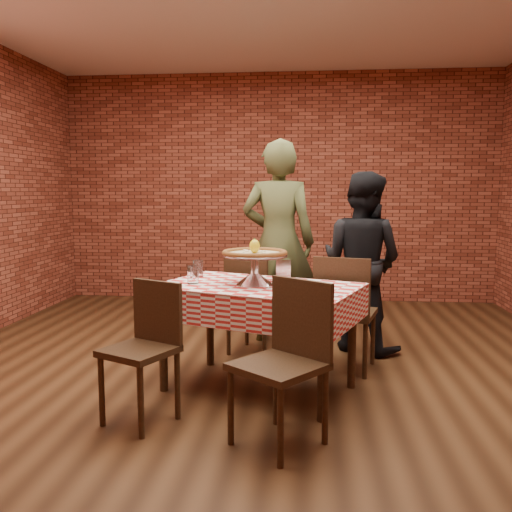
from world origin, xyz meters
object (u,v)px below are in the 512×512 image
object	(u,v)px
chair_near_left	(139,354)
chair_far_right	(346,312)
diner_black	(361,262)
water_glass_right	(198,268)
diner_olive	(278,242)
pizza_stand	(255,270)
chair_near_right	(278,365)
chair_far_left	(255,303)
table	(258,338)
pizza	(255,254)
condiment_caddy	(284,269)
water_glass_left	(193,275)

from	to	relation	value
chair_near_left	chair_far_right	size ratio (longest dim) A/B	0.94
chair_far_right	diner_black	size ratio (longest dim) A/B	0.58
water_glass_right	diner_olive	distance (m)	1.14
pizza_stand	water_glass_right	world-z (taller)	pizza_stand
chair_near_right	chair_far_left	bearing A→B (deg)	138.78
chair_far_left	table	bearing A→B (deg)	117.71
table	pizza	size ratio (longest dim) A/B	2.92
pizza_stand	condiment_caddy	bearing A→B (deg)	52.16
pizza_stand	diner_olive	bearing A→B (deg)	85.71
chair_far_right	condiment_caddy	bearing A→B (deg)	42.20
diner_olive	diner_black	bearing A→B (deg)	169.30
chair_far_right	water_glass_right	bearing A→B (deg)	25.13
chair_near_left	pizza_stand	bearing A→B (deg)	72.23
condiment_caddy	diner_olive	world-z (taller)	diner_olive
water_glass_left	diner_olive	distance (m)	1.40
chair_near_left	chair_far_left	bearing A→B (deg)	96.22
pizza_stand	chair_near_right	distance (m)	0.98
pizza	chair_far_right	distance (m)	0.98
condiment_caddy	chair_near_right	distance (m)	1.18
chair_far_right	pizza_stand	bearing A→B (deg)	51.41
chair_near_right	pizza_stand	bearing A→B (deg)	143.04
water_glass_right	condiment_caddy	world-z (taller)	condiment_caddy
table	diner_black	bearing A→B (deg)	53.06
pizza_stand	diner_black	size ratio (longest dim) A/B	0.30
chair_far_right	diner_olive	distance (m)	1.09
diner_olive	pizza	bearing A→B (deg)	91.30
chair_near_left	diner_olive	bearing A→B (deg)	95.64
diner_black	water_glass_left	bearing A→B (deg)	72.81
condiment_caddy	chair_near_right	bearing A→B (deg)	-90.20
water_glass_left	diner_olive	xyz separation A→B (m)	(0.54, 1.29, 0.12)
water_glass_left	chair_near_left	bearing A→B (deg)	-107.08
condiment_caddy	chair_far_left	world-z (taller)	condiment_caddy
pizza	chair_far_left	xyz separation A→B (m)	(-0.08, 0.86, -0.53)
water_glass_right	chair_far_right	size ratio (longest dim) A/B	0.14
condiment_caddy	diner_olive	bearing A→B (deg)	93.93
chair_far_right	diner_olive	bearing A→B (deg)	-38.11
water_glass_right	diner_olive	xyz separation A→B (m)	(0.56, 0.98, 0.12)
chair_far_left	chair_far_right	world-z (taller)	chair_far_right
table	diner_black	xyz separation A→B (m)	(0.82, 1.09, 0.42)
diner_olive	chair_far_right	bearing A→B (deg)	132.11
water_glass_right	condiment_caddy	distance (m)	0.66
pizza	diner_olive	world-z (taller)	diner_olive
chair_near_left	chair_near_right	bearing A→B (deg)	12.59
chair_near_right	diner_black	xyz separation A→B (m)	(0.63, 1.93, 0.33)
water_glass_left	water_glass_right	xyz separation A→B (m)	(-0.03, 0.31, 0.00)
pizza	diner_black	world-z (taller)	diner_black
condiment_caddy	pizza	bearing A→B (deg)	-129.27
pizza_stand	pizza	xyz separation A→B (m)	(0.00, 0.00, 0.11)
table	diner_olive	xyz separation A→B (m)	(0.07, 1.31, 0.57)
condiment_caddy	chair_near_left	xyz separation A→B (m)	(-0.83, -0.91, -0.41)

